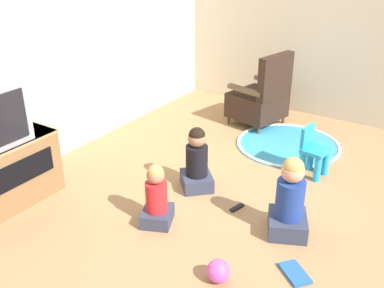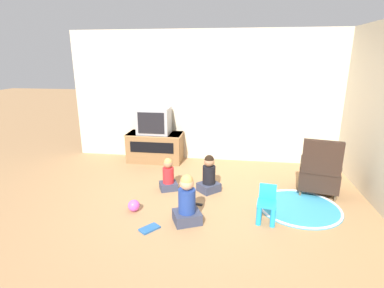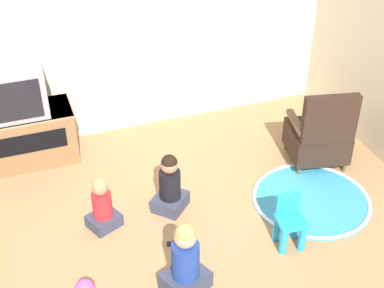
% 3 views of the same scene
% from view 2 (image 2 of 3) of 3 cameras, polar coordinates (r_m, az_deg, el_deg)
% --- Properties ---
extents(ground_plane, '(30.00, 30.00, 0.00)m').
position_cam_2_polar(ground_plane, '(4.58, 1.92, -11.32)').
color(ground_plane, '#9E754C').
extents(wall_back, '(5.62, 0.12, 2.65)m').
position_cam_2_polar(wall_back, '(6.24, 2.54, 8.93)').
color(wall_back, beige).
rests_on(wall_back, ground_plane).
extents(tv_cabinet, '(1.14, 0.54, 0.60)m').
position_cam_2_polar(tv_cabinet, '(6.31, -7.02, -0.50)').
color(tv_cabinet, brown).
rests_on(tv_cabinet, ground_plane).
extents(television, '(0.65, 0.46, 0.54)m').
position_cam_2_polar(television, '(6.15, -7.26, 4.41)').
color(television, '#939399').
rests_on(television, tv_cabinet).
extents(black_armchair, '(0.70, 0.70, 0.93)m').
position_cam_2_polar(black_armchair, '(5.17, 23.08, -5.14)').
color(black_armchair, brown).
rests_on(black_armchair, ground_plane).
extents(yellow_kid_chair, '(0.27, 0.27, 0.51)m').
position_cam_2_polar(yellow_kid_chair, '(4.15, 14.02, -11.50)').
color(yellow_kid_chair, '#1E99DB').
rests_on(yellow_kid_chair, ground_plane).
extents(play_mat, '(1.19, 1.19, 0.04)m').
position_cam_2_polar(play_mat, '(4.73, 19.75, -11.27)').
color(play_mat, teal).
rests_on(play_mat, ground_plane).
extents(child_watching_left, '(0.42, 0.42, 0.62)m').
position_cam_2_polar(child_watching_left, '(4.88, 3.25, -6.07)').
color(child_watching_left, '#33384C').
rests_on(child_watching_left, ground_plane).
extents(child_watching_center, '(0.44, 0.42, 0.68)m').
position_cam_2_polar(child_watching_center, '(3.99, -0.97, -11.01)').
color(child_watching_center, '#33384C').
rests_on(child_watching_center, ground_plane).
extents(child_watching_right, '(0.35, 0.33, 0.55)m').
position_cam_2_polar(child_watching_right, '(4.96, -4.54, -6.11)').
color(child_watching_right, '#33384C').
rests_on(child_watching_right, ground_plane).
extents(toy_ball, '(0.17, 0.17, 0.17)m').
position_cam_2_polar(toy_ball, '(4.43, -11.02, -11.44)').
color(toy_ball, '#CC4CB2').
rests_on(toy_ball, ground_plane).
extents(book, '(0.27, 0.29, 0.02)m').
position_cam_2_polar(book, '(4.01, -8.10, -15.65)').
color(book, '#235699').
rests_on(book, ground_plane).
extents(remote_control, '(0.16, 0.08, 0.02)m').
position_cam_2_polar(remote_control, '(4.55, 1.05, -11.38)').
color(remote_control, black).
rests_on(remote_control, ground_plane).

